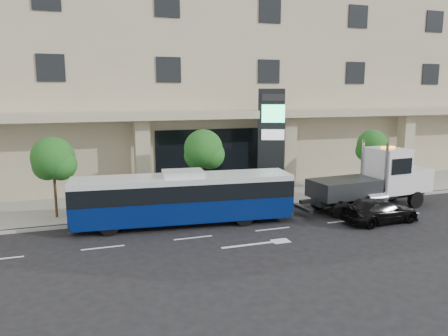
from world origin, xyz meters
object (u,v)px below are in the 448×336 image
(city_bus, at_px, (183,197))
(tow_truck, at_px, (376,181))
(signage_pylon, at_px, (271,140))
(black_sedan, at_px, (380,211))

(city_bus, bearing_deg, tow_truck, 3.38)
(city_bus, distance_m, tow_truck, 11.21)
(tow_truck, relative_size, signage_pylon, 1.28)
(city_bus, bearing_deg, signage_pylon, 39.68)
(city_bus, height_order, tow_truck, tow_truck)
(city_bus, height_order, black_sedan, city_bus)
(tow_truck, bearing_deg, signage_pylon, 125.48)
(city_bus, xyz_separation_m, signage_pylon, (6.94, 4.71, 2.13))
(signage_pylon, bearing_deg, black_sedan, -49.80)
(tow_truck, xyz_separation_m, black_sedan, (-1.62, -2.51, -0.99))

